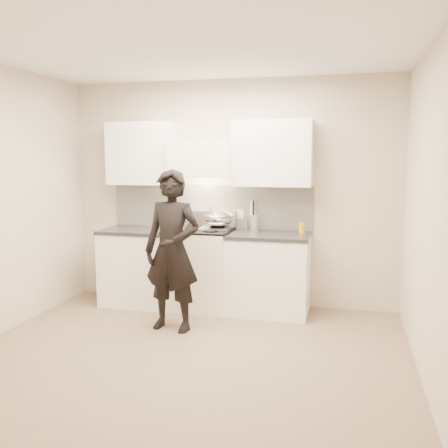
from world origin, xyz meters
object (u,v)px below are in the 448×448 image
object	(u,v)px
stove	(200,268)
utensil_crock	(253,222)
person	(172,251)
counter_right	(269,273)
wok	(219,219)

from	to	relation	value
stove	utensil_crock	size ratio (longest dim) A/B	2.62
utensil_crock	person	size ratio (longest dim) A/B	0.22
counter_right	wok	bearing A→B (deg)	167.09
wok	counter_right	bearing A→B (deg)	-12.91
wok	utensil_crock	bearing A→B (deg)	2.35
stove	person	bearing A→B (deg)	-93.62
stove	counter_right	world-z (taller)	stove
counter_right	person	world-z (taller)	person
utensil_crock	wok	bearing A→B (deg)	-177.65
person	wok	bearing A→B (deg)	82.93
wok	utensil_crock	size ratio (longest dim) A/B	1.17
wok	person	bearing A→B (deg)	-104.84
wok	person	xyz separation A→B (m)	(-0.25, -0.94, -0.22)
stove	utensil_crock	bearing A→B (deg)	14.84
counter_right	utensil_crock	bearing A→B (deg)	143.89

